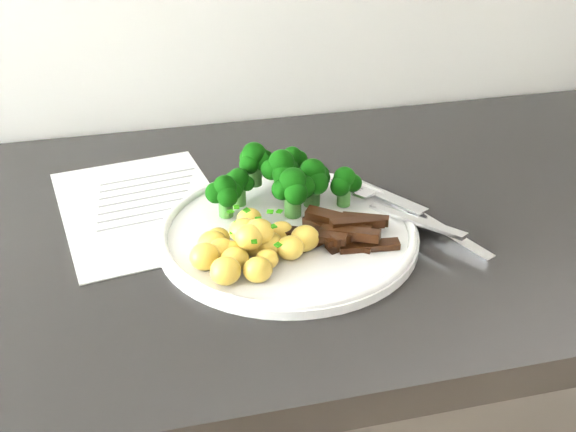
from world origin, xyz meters
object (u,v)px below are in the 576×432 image
broccoli (284,177)px  fork (397,211)px  plate (288,232)px  beef_strips (342,232)px  potatoes (249,245)px  recipe_paper (142,208)px  knife (432,226)px

broccoli → fork: 0.14m
plate → beef_strips: size_ratio=2.40×
plate → potatoes: 0.07m
recipe_paper → broccoli: bearing=-16.3°
plate → broccoli: bearing=80.9°
potatoes → plate: bearing=39.3°
plate → fork: (0.13, -0.00, 0.01)m
beef_strips → recipe_paper: bearing=146.4°
beef_strips → fork: 0.08m
broccoli → knife: size_ratio=0.87×
fork → beef_strips: bearing=-157.6°
beef_strips → knife: 0.11m
knife → broccoli: bearing=151.4°
knife → fork: bearing=143.4°
broccoli → potatoes: broccoli is taller
potatoes → beef_strips: size_ratio=1.15×
broccoli → knife: (0.16, -0.09, -0.04)m
beef_strips → potatoes: bearing=-174.0°
broccoli → plate: bearing=-99.1°
plate → beef_strips: 0.06m
fork → knife: bearing=-36.6°
plate → knife: knife is taller
recipe_paper → potatoes: bearing=-55.4°
recipe_paper → beef_strips: beef_strips is taller
plate → beef_strips: beef_strips is taller
recipe_paper → beef_strips: 0.26m
broccoli → beef_strips: size_ratio=1.51×
beef_strips → fork: size_ratio=0.71×
plate → fork: size_ratio=1.69×
recipe_paper → knife: size_ratio=1.38×
potatoes → beef_strips: (0.11, 0.01, -0.01)m
potatoes → knife: size_ratio=0.67×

